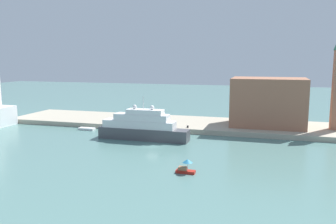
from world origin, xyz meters
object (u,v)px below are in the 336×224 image
(work_barge, at_px, (87,129))
(harbor_building, at_px, (268,102))
(large_yacht, at_px, (142,127))
(person_figure, at_px, (142,121))
(parked_car, at_px, (135,119))
(small_motorboat, at_px, (186,167))
(mooring_bollard, at_px, (188,127))

(work_barge, distance_m, harbor_building, 53.48)
(large_yacht, xyz_separation_m, harbor_building, (30.93, 21.15, 5.13))
(work_barge, distance_m, person_figure, 16.26)
(parked_car, bearing_deg, small_motorboat, -57.54)
(work_barge, bearing_deg, parked_car, 46.39)
(parked_car, bearing_deg, harbor_building, 4.20)
(large_yacht, distance_m, small_motorboat, 28.78)
(small_motorboat, relative_size, harbor_building, 0.17)
(mooring_bollard, bearing_deg, parked_car, 160.10)
(small_motorboat, distance_m, work_barge, 47.66)
(small_motorboat, relative_size, person_figure, 2.26)
(large_yacht, height_order, parked_car, large_yacht)
(work_barge, bearing_deg, small_motorboat, -39.00)
(work_barge, bearing_deg, harbor_building, 15.64)
(small_motorboat, height_order, parked_car, parked_car)
(parked_car, bearing_deg, person_figure, -49.56)
(large_yacht, xyz_separation_m, work_barge, (-19.99, 6.89, -2.87))
(small_motorboat, height_order, mooring_bollard, small_motorboat)
(small_motorboat, bearing_deg, person_figure, 121.34)
(work_barge, relative_size, harbor_building, 0.23)
(small_motorboat, height_order, work_barge, small_motorboat)
(harbor_building, xyz_separation_m, parked_car, (-40.15, -2.95, -6.30))
(large_yacht, xyz_separation_m, small_motorboat, (17.05, -23.09, -2.08))
(mooring_bollard, bearing_deg, person_figure, 171.82)
(person_figure, bearing_deg, parked_car, 130.44)
(large_yacht, xyz_separation_m, mooring_bollard, (9.39, 11.46, -1.48))
(parked_car, height_order, person_figure, person_figure)
(harbor_building, relative_size, parked_car, 4.57)
(work_barge, height_order, mooring_bollard, mooring_bollard)
(large_yacht, xyz_separation_m, person_figure, (-5.28, 13.57, -1.07))
(harbor_building, distance_m, parked_car, 40.75)
(small_motorboat, distance_m, harbor_building, 46.93)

